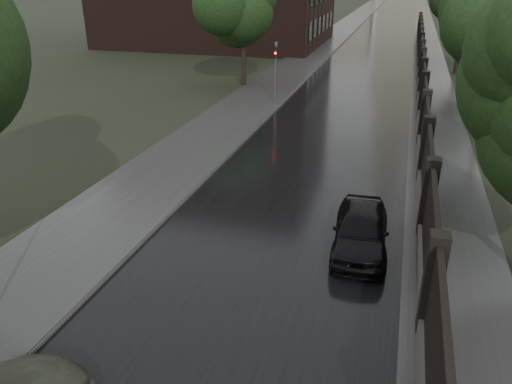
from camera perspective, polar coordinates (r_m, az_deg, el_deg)
name	(u,v)px	position (r m, az deg, el deg)	size (l,w,h in m)	color
fence_right	(421,78)	(38.13, 18.39, 12.31)	(0.45, 75.72, 2.70)	#383533
tree_left_far	(243,13)	(37.34, -1.47, 19.82)	(4.25, 4.25, 7.39)	black
tree_right_b	(496,39)	(27.91, 25.77, 15.50)	(4.08, 4.08, 7.01)	black
tree_right_c	(465,11)	(45.73, 22.79, 18.51)	(4.08, 4.08, 7.01)	black
traffic_light	(276,69)	(31.90, 2.27, 13.92)	(0.16, 0.32, 4.00)	#59595E
car_right_near	(361,230)	(15.76, 11.88, -4.23)	(1.65, 4.09, 1.39)	black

